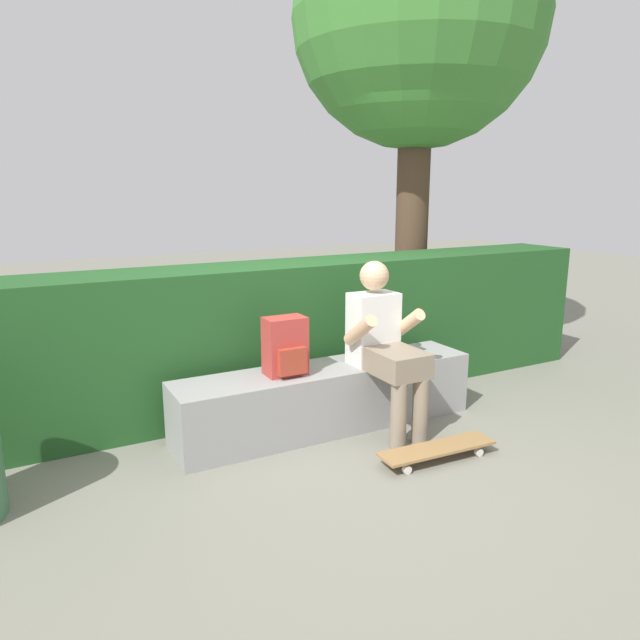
{
  "coord_description": "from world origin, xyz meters",
  "views": [
    {
      "loc": [
        -1.95,
        -3.19,
        1.72
      ],
      "look_at": [
        0.01,
        0.45,
        0.78
      ],
      "focal_mm": 32.81,
      "sensor_mm": 36.0,
      "label": 1
    }
  ],
  "objects_px": {
    "backpack_on_bench": "(286,347)",
    "person_skater": "(384,341)",
    "skateboard_near_person": "(437,449)",
    "bench_main": "(327,397)"
  },
  "relations": [
    {
      "from": "bench_main",
      "to": "person_skater",
      "type": "xyz_separation_m",
      "value": [
        0.34,
        -0.22,
        0.43
      ]
    },
    {
      "from": "person_skater",
      "to": "backpack_on_bench",
      "type": "relative_size",
      "value": 3.03
    },
    {
      "from": "bench_main",
      "to": "backpack_on_bench",
      "type": "bearing_deg",
      "value": -178.37
    },
    {
      "from": "backpack_on_bench",
      "to": "person_skater",
      "type": "bearing_deg",
      "value": -17.06
    },
    {
      "from": "person_skater",
      "to": "backpack_on_bench",
      "type": "xyz_separation_m",
      "value": [
        -0.67,
        0.21,
        -0.0
      ]
    },
    {
      "from": "bench_main",
      "to": "backpack_on_bench",
      "type": "height_order",
      "value": "backpack_on_bench"
    },
    {
      "from": "person_skater",
      "to": "skateboard_near_person",
      "type": "distance_m",
      "value": 0.82
    },
    {
      "from": "bench_main",
      "to": "skateboard_near_person",
      "type": "xyz_separation_m",
      "value": [
        0.37,
        -0.8,
        -0.16
      ]
    },
    {
      "from": "bench_main",
      "to": "person_skater",
      "type": "bearing_deg",
      "value": -32.32
    },
    {
      "from": "person_skater",
      "to": "bench_main",
      "type": "bearing_deg",
      "value": 147.68
    }
  ]
}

